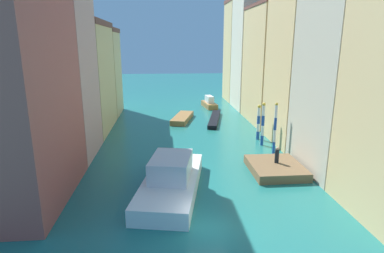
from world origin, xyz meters
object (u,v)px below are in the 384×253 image
person_on_dock (277,155)px  mooring_pole_0 (275,128)px  waterfront_dock (275,168)px  motorboat_0 (209,103)px  vaporetto_white (171,179)px  mooring_pole_1 (263,124)px  motorboat_1 (182,118)px  gondola_black (215,119)px  mooring_pole_2 (259,122)px

person_on_dock → mooring_pole_0: (1.23, 4.29, 1.27)m
waterfront_dock → person_on_dock: person_on_dock is taller
person_on_dock → motorboat_0: bearing=93.7°
vaporetto_white → mooring_pole_1: bearing=46.0°
vaporetto_white → motorboat_1: 22.82m
motorboat_0 → mooring_pole_0: bearing=-82.8°
mooring_pole_1 → mooring_pole_0: bearing=-83.4°
gondola_black → vaporetto_white: bearing=-106.9°
waterfront_dock → motorboat_0: size_ratio=0.99×
gondola_black → motorboat_0: (0.63, 9.92, 0.45)m
mooring_pole_0 → mooring_pole_2: mooring_pole_0 is taller
mooring_pole_1 → motorboat_1: 14.76m
motorboat_0 → motorboat_1: 10.62m
motorboat_1 → mooring_pole_1: bearing=-57.1°
mooring_pole_0 → mooring_pole_2: bearing=91.7°
motorboat_1 → waterfront_dock: bearing=-70.7°
person_on_dock → vaporetto_white: size_ratio=0.13×
waterfront_dock → motorboat_0: 29.01m
mooring_pole_0 → gondola_black: (-3.72, 14.48, -2.38)m
motorboat_0 → motorboat_1: (-5.18, -9.26, -0.37)m
person_on_dock → gondola_black: bearing=97.6°
vaporetto_white → motorboat_0: vaporetto_white is taller
mooring_pole_1 → motorboat_1: mooring_pole_1 is taller
waterfront_dock → mooring_pole_2: size_ratio=1.27×
waterfront_dock → mooring_pole_1: mooring_pole_1 is taller
mooring_pole_1 → mooring_pole_2: mooring_pole_1 is taller
person_on_dock → motorboat_1: bearing=109.9°
mooring_pole_2 → vaporetto_white: bearing=-129.0°
mooring_pole_1 → motorboat_0: size_ratio=0.90×
vaporetto_white → gondola_black: vaporetto_white is taller
mooring_pole_0 → mooring_pole_2: size_ratio=1.29×
vaporetto_white → gondola_black: (6.68, 22.05, -0.69)m
motorboat_0 → gondola_black: bearing=-93.6°
waterfront_dock → motorboat_0: (-1.71, 28.96, 0.36)m
vaporetto_white → gondola_black: 23.05m
person_on_dock → motorboat_1: 20.69m
mooring_pole_2 → person_on_dock: bearing=-96.6°
waterfront_dock → motorboat_1: waterfront_dock is taller
mooring_pole_0 → mooring_pole_1: (-0.33, 2.86, -0.25)m
mooring_pole_0 → mooring_pole_1: mooring_pole_0 is taller
mooring_pole_2 → mooring_pole_1: bearing=-94.8°
mooring_pole_1 → mooring_pole_2: (0.18, 2.20, -0.32)m
mooring_pole_1 → motorboat_1: bearing=122.9°
person_on_dock → motorboat_0: size_ratio=0.27×
mooring_pole_0 → vaporetto_white: 12.97m
mooring_pole_0 → gondola_black: size_ratio=0.52×
person_on_dock → vaporetto_white: (-9.17, -3.28, -0.42)m
mooring_pole_0 → vaporetto_white: mooring_pole_0 is taller
vaporetto_white → mooring_pole_0: bearing=36.1°
gondola_black → person_on_dock: bearing=-82.4°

